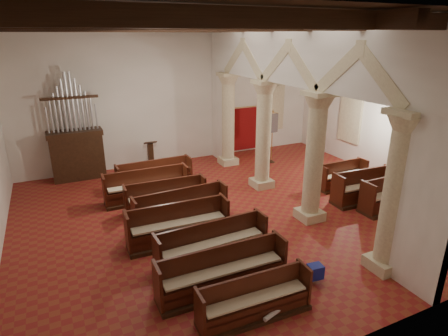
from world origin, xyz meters
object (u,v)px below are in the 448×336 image
lectern (151,156)px  processional_banner (272,145)px  aisle_pew_0 (390,199)px  pipe_organ (76,146)px  nave_pew_0 (254,304)px

lectern → processional_banner: bearing=-14.9°
processional_banner → aisle_pew_0: (0.93, -5.96, -0.42)m
pipe_organ → aisle_pew_0: (9.14, -7.60, -0.99)m
processional_banner → pipe_organ: bearing=162.7°
pipe_organ → processional_banner: (8.21, -1.64, -0.56)m
lectern → nave_pew_0: 10.11m
pipe_organ → lectern: size_ratio=3.47×
lectern → nave_pew_0: bearing=-90.4°
aisle_pew_0 → processional_banner: bearing=98.6°
lectern → aisle_pew_0: lectern is taller
pipe_organ → aisle_pew_0: size_ratio=2.02×
lectern → aisle_pew_0: size_ratio=0.58×
lectern → nave_pew_0: lectern is taller
pipe_organ → aisle_pew_0: pipe_organ is taller
pipe_organ → nave_pew_0: size_ratio=1.77×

